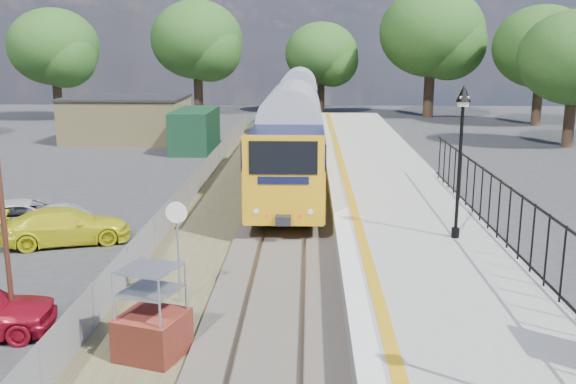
{
  "coord_description": "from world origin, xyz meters",
  "views": [
    {
      "loc": [
        0.83,
        -12.85,
        6.59
      ],
      "look_at": [
        0.17,
        7.21,
        2.0
      ],
      "focal_mm": 40.0,
      "sensor_mm": 36.0,
      "label": 1
    }
  ],
  "objects_px": {
    "speed_sign": "(177,235)",
    "car_white": "(27,218)",
    "train": "(296,114)",
    "car_yellow": "(66,226)",
    "brick_plinth": "(152,314)",
    "victorian_lamp_north": "(462,126)"
  },
  "relations": [
    {
      "from": "victorian_lamp_north",
      "to": "car_yellow",
      "type": "bearing_deg",
      "value": 171.79
    },
    {
      "from": "victorian_lamp_north",
      "to": "car_white",
      "type": "distance_m",
      "value": 15.17
    },
    {
      "from": "car_white",
      "to": "car_yellow",
      "type": "bearing_deg",
      "value": -137.03
    },
    {
      "from": "victorian_lamp_north",
      "to": "speed_sign",
      "type": "distance_m",
      "value": 8.81
    },
    {
      "from": "brick_plinth",
      "to": "car_yellow",
      "type": "height_order",
      "value": "brick_plinth"
    },
    {
      "from": "train",
      "to": "victorian_lamp_north",
      "type": "bearing_deg",
      "value": -76.54
    },
    {
      "from": "brick_plinth",
      "to": "speed_sign",
      "type": "height_order",
      "value": "speed_sign"
    },
    {
      "from": "train",
      "to": "car_white",
      "type": "xyz_separation_m",
      "value": [
        -9.16,
        -19.38,
        -1.7
      ]
    },
    {
      "from": "car_yellow",
      "to": "train",
      "type": "bearing_deg",
      "value": -38.59
    },
    {
      "from": "brick_plinth",
      "to": "speed_sign",
      "type": "xyz_separation_m",
      "value": [
        0.0,
        2.9,
        0.88
      ]
    },
    {
      "from": "victorian_lamp_north",
      "to": "car_white",
      "type": "height_order",
      "value": "victorian_lamp_north"
    },
    {
      "from": "train",
      "to": "car_white",
      "type": "bearing_deg",
      "value": -115.3
    },
    {
      "from": "speed_sign",
      "to": "victorian_lamp_north",
      "type": "bearing_deg",
      "value": 26.51
    },
    {
      "from": "train",
      "to": "speed_sign",
      "type": "relative_size",
      "value": 14.77
    },
    {
      "from": "train",
      "to": "speed_sign",
      "type": "xyz_separation_m",
      "value": [
        -2.5,
        -25.45,
        -0.47
      ]
    },
    {
      "from": "victorian_lamp_north",
      "to": "car_yellow",
      "type": "distance_m",
      "value": 13.34
    },
    {
      "from": "train",
      "to": "speed_sign",
      "type": "height_order",
      "value": "train"
    },
    {
      "from": "speed_sign",
      "to": "car_yellow",
      "type": "distance_m",
      "value": 7.21
    },
    {
      "from": "speed_sign",
      "to": "car_white",
      "type": "xyz_separation_m",
      "value": [
        -6.66,
        6.07,
        -1.24
      ]
    },
    {
      "from": "brick_plinth",
      "to": "train",
      "type": "bearing_deg",
      "value": 84.96
    },
    {
      "from": "train",
      "to": "car_yellow",
      "type": "distance_m",
      "value": 21.68
    },
    {
      "from": "victorian_lamp_north",
      "to": "speed_sign",
      "type": "bearing_deg",
      "value": -157.03
    }
  ]
}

